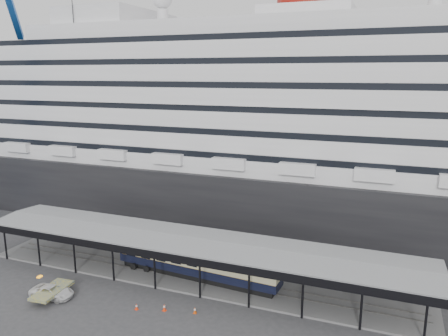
{
  "coord_description": "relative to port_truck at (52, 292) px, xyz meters",
  "views": [
    {
      "loc": [
        21.73,
        -40.09,
        24.85
      ],
      "look_at": [
        3.04,
        8.0,
        13.58
      ],
      "focal_mm": 35.0,
      "sensor_mm": 36.0,
      "label": 1
    }
  ],
  "objects": [
    {
      "name": "ground",
      "position": [
        12.71,
        5.1,
        -0.69
      ],
      "size": [
        200.0,
        200.0,
        0.0
      ],
      "primitive_type": "plane",
      "color": "#353537",
      "rests_on": "ground"
    },
    {
      "name": "traffic_cone_left",
      "position": [
        10.28,
        1.22,
        -0.35
      ],
      "size": [
        0.41,
        0.41,
        0.69
      ],
      "rotation": [
        0.0,
        0.0,
        -0.17
      ],
      "color": "#F2320D",
      "rests_on": "ground"
    },
    {
      "name": "traffic_cone_right",
      "position": [
        13.18,
        2.1,
        -0.3
      ],
      "size": [
        0.45,
        0.45,
        0.79
      ],
      "rotation": [
        0.0,
        0.0,
        -0.13
      ],
      "color": "#F6370D",
      "rests_on": "ground"
    },
    {
      "name": "cruise_ship",
      "position": [
        12.76,
        37.1,
        17.66
      ],
      "size": [
        130.0,
        30.0,
        43.9
      ],
      "color": "black",
      "rests_on": "ground"
    },
    {
      "name": "traffic_cone_mid",
      "position": [
        16.44,
        2.82,
        -0.34
      ],
      "size": [
        0.44,
        0.44,
        0.71
      ],
      "rotation": [
        0.0,
        0.0,
        0.22
      ],
      "color": "#DA4A0C",
      "rests_on": "ground"
    },
    {
      "name": "pullman_carriage",
      "position": [
        13.33,
        10.1,
        1.86
      ],
      "size": [
        21.43,
        4.27,
        20.9
      ],
      "rotation": [
        0.0,
        0.0,
        -0.07
      ],
      "color": "black",
      "rests_on": "ground"
    },
    {
      "name": "platform_canopy",
      "position": [
        12.71,
        10.1,
        1.67
      ],
      "size": [
        56.0,
        9.18,
        5.3
      ],
      "color": "slate",
      "rests_on": "ground"
    },
    {
      "name": "port_truck",
      "position": [
        0.0,
        0.0,
        0.0
      ],
      "size": [
        5.13,
        2.66,
        1.38
      ],
      "primitive_type": "imported",
      "rotation": [
        0.0,
        0.0,
        1.65
      ],
      "color": "silver",
      "rests_on": "ground"
    }
  ]
}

